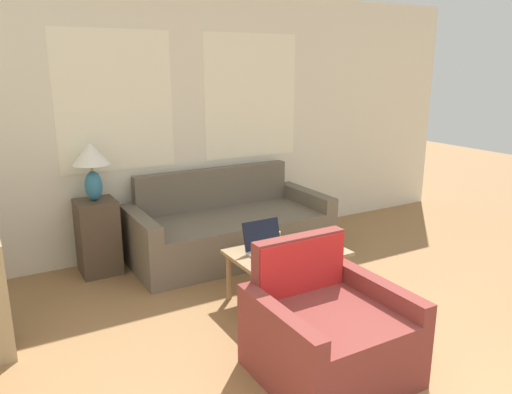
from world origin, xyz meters
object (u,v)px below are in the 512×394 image
at_px(couch, 228,230).
at_px(laptop, 268,247).
at_px(table_lamp, 91,161).
at_px(tv_remote, 299,241).
at_px(armchair, 326,334).
at_px(cup_navy, 276,237).
at_px(coffee_table, 287,257).
at_px(book_red, 309,249).

height_order(couch, laptop, couch).
bearing_deg(table_lamp, tv_remote, -40.86).
relative_size(armchair, laptop, 2.64).
bearing_deg(tv_remote, cup_navy, 153.15).
xyz_separation_m(armchair, laptop, (0.17, 0.99, 0.22)).
distance_m(coffee_table, cup_navy, 0.24).
bearing_deg(armchair, coffee_table, 70.63).
relative_size(table_lamp, cup_navy, 5.43).
height_order(armchair, cup_navy, armchair).
bearing_deg(tv_remote, couch, 98.70).
distance_m(couch, tv_remote, 1.05).
distance_m(armchair, table_lamp, 2.57).
bearing_deg(tv_remote, armchair, -116.46).
bearing_deg(armchair, book_red, 60.22).
distance_m(armchair, laptop, 1.02).
bearing_deg(armchair, couch, 79.79).
height_order(coffee_table, cup_navy, cup_navy).
bearing_deg(coffee_table, laptop, 168.12).
relative_size(coffee_table, cup_navy, 9.40).
height_order(couch, tv_remote, couch).
distance_m(armchair, book_red, 1.01).
bearing_deg(coffee_table, couch, 87.80).
height_order(armchair, book_red, armchair).
distance_m(table_lamp, book_red, 2.06).
xyz_separation_m(couch, table_lamp, (-1.25, 0.19, 0.80)).
bearing_deg(coffee_table, tv_remote, 31.85).
distance_m(armchair, coffee_table, 1.02).
bearing_deg(table_lamp, book_red, -46.32).
relative_size(armchair, cup_navy, 8.94).
xyz_separation_m(armchair, book_red, (0.49, 0.86, 0.18)).
height_order(couch, table_lamp, table_lamp).
xyz_separation_m(couch, armchair, (-0.38, -2.10, 0.00)).
xyz_separation_m(armchair, coffee_table, (0.33, 0.95, 0.12)).
bearing_deg(couch, table_lamp, 171.49).
distance_m(coffee_table, tv_remote, 0.24).
bearing_deg(book_red, couch, 95.34).
bearing_deg(cup_navy, laptop, -136.78).
distance_m(coffee_table, book_red, 0.19).
relative_size(couch, book_red, 7.36).
distance_m(laptop, cup_navy, 0.26).
bearing_deg(couch, book_red, -84.66).
relative_size(laptop, tv_remote, 2.10).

